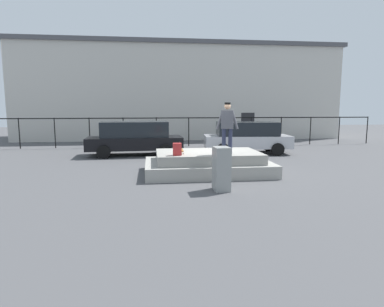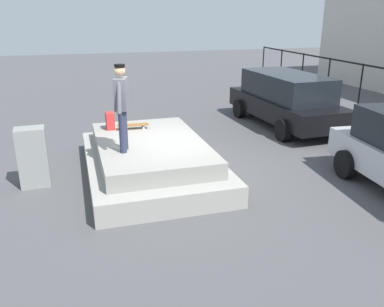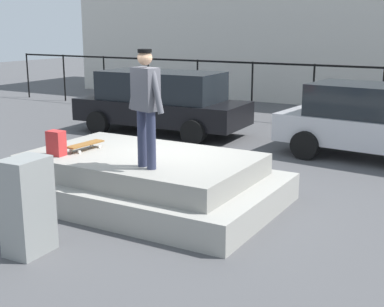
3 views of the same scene
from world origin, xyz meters
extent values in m
plane|color=#4C4C4F|center=(0.00, 0.00, 0.00)|extent=(60.00, 60.00, 0.00)
cube|color=#9E9B93|center=(-0.27, -0.35, 0.23)|extent=(4.58, 2.85, 0.45)
cube|color=gray|center=(-0.27, -0.35, 0.63)|extent=(3.75, 2.34, 0.35)
cylinder|color=#2D334C|center=(0.39, -1.04, 1.25)|extent=(0.14, 0.14, 0.88)
cylinder|color=#2D334C|center=(0.18, -0.98, 1.25)|extent=(0.14, 0.14, 0.88)
cube|color=#595960|center=(0.29, -1.01, 2.01)|extent=(0.47, 0.35, 0.64)
cylinder|color=#595960|center=(0.53, -1.08, 1.98)|extent=(0.28, 0.16, 0.62)
cylinder|color=#595960|center=(0.04, -0.93, 1.98)|extent=(0.28, 0.16, 0.62)
sphere|color=tan|center=(0.29, -1.01, 2.46)|extent=(0.22, 0.22, 0.22)
cylinder|color=black|center=(0.29, -1.01, 2.56)|extent=(0.26, 0.26, 0.05)
cube|color=brown|center=(-1.31, -0.58, 0.91)|extent=(0.24, 0.77, 0.02)
cylinder|color=silver|center=(-1.20, -0.34, 0.83)|extent=(0.03, 0.06, 0.06)
cylinder|color=silver|center=(-1.40, -0.33, 0.83)|extent=(0.03, 0.06, 0.06)
cylinder|color=silver|center=(-1.22, -0.83, 0.83)|extent=(0.03, 0.06, 0.06)
cylinder|color=silver|center=(-1.42, -0.82, 0.83)|extent=(0.03, 0.06, 0.06)
cube|color=red|center=(-1.47, -1.12, 1.01)|extent=(0.28, 0.21, 0.42)
cube|color=black|center=(-3.16, 4.67, 0.62)|extent=(4.82, 2.02, 0.61)
cube|color=black|center=(-3.16, 4.67, 1.32)|extent=(3.38, 1.74, 0.78)
cylinder|color=black|center=(-4.67, 5.53, 0.32)|extent=(0.65, 0.25, 0.64)
cylinder|color=black|center=(-4.59, 3.68, 0.32)|extent=(0.65, 0.25, 0.64)
cylinder|color=black|center=(-1.73, 5.66, 0.32)|extent=(0.65, 0.25, 0.64)
cylinder|color=black|center=(-1.65, 3.80, 0.32)|extent=(0.65, 0.25, 0.64)
cylinder|color=black|center=(1.22, 3.80, 0.32)|extent=(0.66, 0.28, 0.64)
cube|color=gray|center=(-0.31, -2.88, 0.64)|extent=(0.46, 0.62, 1.29)
cylinder|color=black|center=(-12.00, 8.19, 0.90)|extent=(0.06, 0.06, 1.80)
cylinder|color=black|center=(-10.00, 8.19, 0.90)|extent=(0.06, 0.06, 1.80)
cylinder|color=black|center=(-8.00, 8.19, 0.90)|extent=(0.06, 0.06, 1.80)
cylinder|color=black|center=(-6.00, 8.19, 0.90)|extent=(0.06, 0.06, 1.80)
cylinder|color=black|center=(-4.00, 8.19, 0.90)|extent=(0.06, 0.06, 1.80)
camera|label=1|loc=(-2.34, -12.19, 2.45)|focal=30.86mm
camera|label=2|loc=(8.34, -1.92, 3.55)|focal=37.67mm
camera|label=3|loc=(4.80, -7.47, 2.93)|focal=49.74mm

